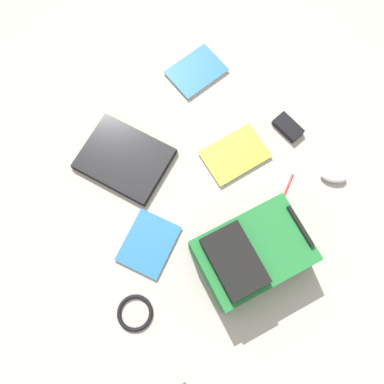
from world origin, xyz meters
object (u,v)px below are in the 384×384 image
power_brick (288,127)px  backpack (252,253)px  book_comic (235,155)px  pen_black (288,188)px  book_blue (196,71)px  computer_mouse (334,176)px  book_red (149,244)px  cable_coil (135,313)px  laptop (124,159)px

power_brick → backpack: bearing=-64.1°
book_comic → pen_black: size_ratio=2.29×
book_comic → pen_black: (0.26, 0.05, -0.00)m
power_brick → pen_black: size_ratio=0.98×
book_blue → backpack: bearing=-31.3°
backpack → book_comic: 0.44m
computer_mouse → power_brick: (-0.28, 0.04, -0.00)m
computer_mouse → power_brick: computer_mouse is taller
book_red → power_brick: power_brick is taller
backpack → book_blue: size_ratio=1.80×
backpack → power_brick: bearing=115.9°
power_brick → computer_mouse: bearing=-7.3°
cable_coil → pen_black: 0.79m
computer_mouse → pen_black: bearing=-65.4°
book_comic → book_red: book_comic is taller
cable_coil → computer_mouse: bearing=79.0°
book_comic → book_blue: (-0.40, 0.17, -0.00)m
laptop → pen_black: laptop is taller
computer_mouse → pen_black: computer_mouse is taller
backpack → book_red: backpack is taller
book_comic → computer_mouse: computer_mouse is taller
backpack → laptop: size_ratio=1.10×
book_red → computer_mouse: computer_mouse is taller
laptop → power_brick: (0.39, 0.60, 0.00)m
cable_coil → book_blue: bearing=122.3°
book_blue → power_brick: 0.49m
laptop → cable_coil: laptop is taller
laptop → book_red: laptop is taller
cable_coil → pen_black: cable_coil is taller
cable_coil → power_brick: size_ratio=1.08×
pen_black → cable_coil: bearing=-96.0°
book_red → book_blue: book_blue is taller
laptop → cable_coil: (0.49, -0.39, -0.01)m
book_comic → laptop: bearing=-132.5°
power_brick → book_comic: bearing=-106.8°
book_comic → book_blue: size_ratio=1.15×
power_brick → pen_black: bearing=-48.8°
book_comic → book_blue: 0.44m
book_blue → cable_coil: same height
pen_black → computer_mouse: bearing=58.7°
computer_mouse → backpack: bearing=-36.9°
laptop → cable_coil: size_ratio=3.08×
laptop → backpack: bearing=6.2°
computer_mouse → pen_black: (-0.10, -0.17, -0.01)m
computer_mouse → pen_black: size_ratio=0.84×
backpack → power_brick: size_ratio=3.66×
book_blue → cable_coil: (0.58, -0.91, -0.00)m
pen_black → book_comic: bearing=-169.2°
laptop → power_brick: bearing=56.7°
book_comic → power_brick: 0.27m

